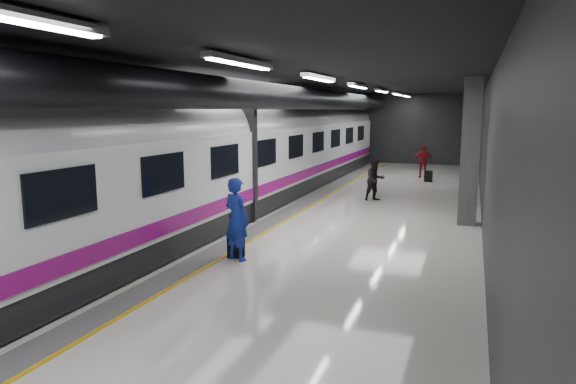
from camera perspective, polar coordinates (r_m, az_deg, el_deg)
The scene contains 9 objects.
ground at distance 15.76m, azimuth 2.28°, elevation -3.84°, with size 40.00×40.00×0.00m, color white.
platform_hall at distance 16.36m, azimuth 2.42°, elevation 9.12°, with size 10.02×40.02×4.51m.
train at distance 16.69m, azimuth -8.38°, elevation 3.99°, with size 3.05×38.00×4.05m.
traveler_main at distance 12.17m, azimuth -5.74°, elevation -3.00°, with size 0.72×0.47×1.98m, color blue.
suitcase_main at distance 12.53m, azimuth -5.79°, elevation -5.74°, with size 0.41×0.26×0.66m, color black.
shoulder_bag at distance 12.43m, azimuth -5.72°, elevation -3.34°, with size 0.30×0.16×0.40m, color black.
traveler_far_a at distance 20.33m, azimuth 9.65°, elevation 1.38°, with size 0.82×0.64×1.68m, color black.
traveler_far_b at distance 27.94m, azimuth 14.75°, elevation 3.36°, with size 1.02×0.43×1.75m, color maroon.
suitcase_far at distance 26.34m, azimuth 15.33°, elevation 1.71°, with size 0.38×0.25×0.56m, color black.
Camera 1 is at (4.62, -14.65, 3.54)m, focal length 32.00 mm.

